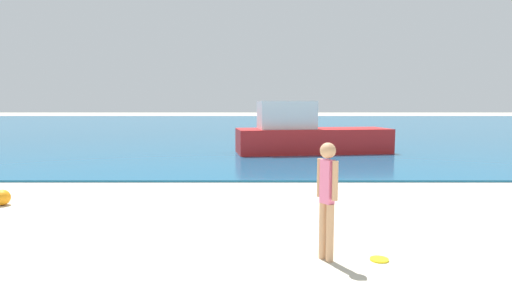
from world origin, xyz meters
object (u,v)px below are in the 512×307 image
Objects in this scene: frisbee at (378,259)px; beach_ball at (1,198)px; person_standing at (326,194)px; boat_near at (306,135)px.

beach_ball is (-6.66, 3.07, 0.15)m from frisbee.
boat_near is (1.14, 11.89, -0.10)m from person_standing.
boat_near is 19.83× the size of beach_ball.
boat_near is 11.37m from beach_ball.
person_standing is 1.10m from frisbee.
beach_ball is (-5.97, 3.05, -0.71)m from person_standing.
beach_ball is at bearing -137.18° from boat_near.
frisbee is at bearing 53.81° from person_standing.
frisbee is (0.69, -0.02, -0.86)m from person_standing.
boat_near is at bearing 140.19° from person_standing.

